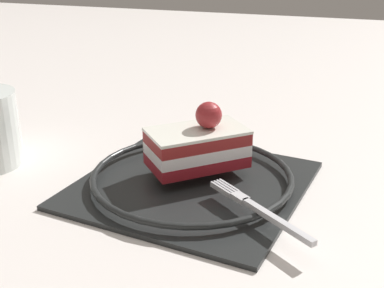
# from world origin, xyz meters

# --- Properties ---
(ground_plane) EXTENTS (2.40, 2.40, 0.00)m
(ground_plane) POSITION_xyz_m (0.00, 0.00, 0.00)
(ground_plane) COLOR silver
(dessert_plate) EXTENTS (0.24, 0.24, 0.02)m
(dessert_plate) POSITION_xyz_m (0.02, 0.01, 0.01)
(dessert_plate) COLOR black
(dessert_plate) RESTS_ON ground_plane
(cake_slice) EXTENTS (0.11, 0.11, 0.07)m
(cake_slice) POSITION_xyz_m (0.02, -0.01, 0.04)
(cake_slice) COLOR maroon
(cake_slice) RESTS_ON dessert_plate
(fork) EXTENTS (0.10, 0.08, 0.00)m
(fork) POSITION_xyz_m (-0.06, 0.07, 0.02)
(fork) COLOR silver
(fork) RESTS_ON dessert_plate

